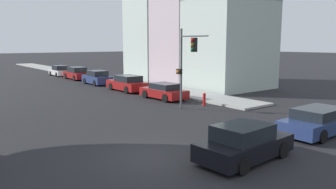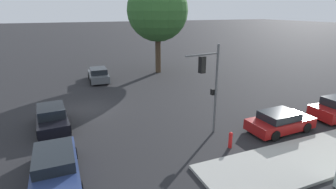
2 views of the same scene
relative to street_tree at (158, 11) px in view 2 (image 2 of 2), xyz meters
name	(u,v)px [view 2 (image 2 of 2)]	position (x,y,z in m)	size (l,w,h in m)	color
ground_plane	(89,109)	(9.41, -9.14, -6.97)	(300.00, 300.00, 0.00)	black
street_tree	(158,11)	(0.00, 0.00, 0.00)	(6.79, 6.79, 10.39)	#423323
traffic_signal	(209,78)	(16.36, -3.10, -3.51)	(0.76, 2.33, 5.32)	#515456
crossing_car_0	(98,75)	(1.38, -7.16, -6.32)	(4.35, 2.09, 1.38)	#4C5156
crossing_car_1	(52,118)	(11.86, -11.59, -6.32)	(4.13, 2.04, 1.39)	black
crossing_car_2	(55,167)	(17.69, -11.46, -6.35)	(4.80, 1.97, 1.29)	navy
parked_car_0	(280,122)	(17.75, 1.21, -6.36)	(2.02, 4.19, 1.27)	maroon
fire_hydrant	(230,139)	(18.30, -2.78, -6.48)	(0.22, 0.22, 0.92)	red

